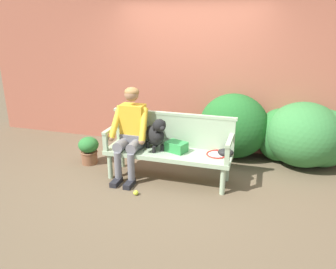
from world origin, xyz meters
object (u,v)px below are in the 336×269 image
Objects in this scene: person_seated at (131,130)px; tennis_racket at (217,153)px; tennis_ball at (136,193)px; potted_plant at (89,149)px; baseball_glove at (226,152)px; sports_bag at (176,147)px; garden_bench at (168,155)px; dog_on_bench at (156,134)px.

tennis_racket is at bearing 5.18° from person_seated.
tennis_ball is 0.15× the size of potted_plant.
baseball_glove is 0.79× the size of sports_bag.
baseball_glove is at bearing 4.47° from person_seated.
person_seated is 2.27× the size of tennis_racket.
garden_bench is 1.37× the size of person_seated.
baseball_glove reaches higher than potted_plant.
potted_plant is at bearing 167.13° from person_seated.
sports_bag is at bearing -5.47° from potted_plant.
dog_on_bench is at bearing -170.58° from sports_bag.
sports_bag is at bearing 3.97° from person_seated.
garden_bench is 3.10× the size of tennis_racket.
tennis_racket is at bearing 34.91° from tennis_ball.
person_seated is at bearing 177.89° from baseball_glove.
baseball_glove is (0.12, -0.01, 0.04)m from tennis_racket.
garden_bench is 1.39m from potted_plant.
person_seated reaches higher than tennis_racket.
person_seated is at bearing -174.82° from tennis_racket.
tennis_ball is at bearing -63.29° from person_seated.
person_seated is at bearing 116.71° from tennis_ball.
baseball_glove is at bearing 6.32° from garden_bench.
garden_bench is 0.81m from baseball_glove.
tennis_racket is at bearing 7.54° from dog_on_bench.
person_seated reaches higher than tennis_ball.
tennis_racket is 2.06m from potted_plant.
sports_bag is at bearing 178.37° from baseball_glove.
potted_plant is (-0.82, 0.19, -0.46)m from person_seated.
dog_on_bench is (-0.17, -0.02, 0.30)m from garden_bench.
sports_bag is 4.24× the size of tennis_ball.
dog_on_bench is at bearing -174.02° from garden_bench.
dog_on_bench is at bearing -172.46° from tennis_racket.
tennis_racket is 2.06× the size of sports_bag.
garden_bench reaches higher than tennis_ball.
baseball_glove is 0.50× the size of potted_plant.
potted_plant is (-1.48, 0.14, -0.26)m from sports_bag.
garden_bench is at bearing 5.98° from dog_on_bench.
dog_on_bench is 1.76× the size of sports_bag.
dog_on_bench is 1.12× the size of potted_plant.
dog_on_bench is at bearing 179.69° from baseball_glove.
baseball_glove is 2.18m from potted_plant.
garden_bench is at bearing 179.75° from baseball_glove.
person_seated is 0.38m from dog_on_bench.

